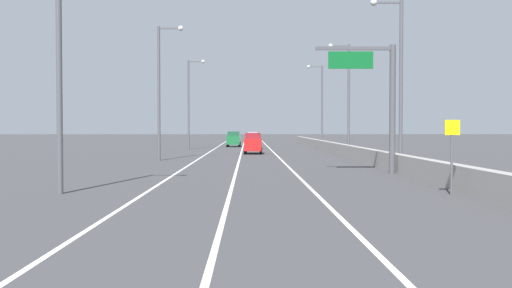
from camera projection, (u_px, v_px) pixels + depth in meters
The scene contains 17 objects.
ground_plane at pixel (259, 150), 68.99m from camera, with size 320.00×320.00×0.00m, color #38383A.
lane_stripe_left at pixel (207, 154), 59.92m from camera, with size 0.16×130.00×0.00m, color silver.
lane_stripe_center at pixel (241, 154), 59.97m from camera, with size 0.16×130.00×0.00m, color silver.
lane_stripe_right at pixel (275, 154), 60.01m from camera, with size 0.16×130.00×0.00m, color silver.
jersey_barrier_right at pixel (365, 155), 45.09m from camera, with size 0.60×120.00×1.10m, color gray.
overhead_sign_gantry at pixel (380, 93), 33.96m from camera, with size 4.68×0.36×7.50m.
speed_advisory_sign at pixel (452, 151), 23.23m from camera, with size 0.60×0.11×3.00m.
lamp_post_right_second at pixel (397, 73), 37.71m from camera, with size 2.14×0.44×10.97m.
lamp_post_right_third at pixel (346, 92), 57.64m from camera, with size 2.14×0.44×10.97m.
lamp_post_right_fourth at pixel (320, 101), 77.57m from camera, with size 2.14×0.44×10.97m.
lamp_post_left_near at pixel (65, 40), 23.55m from camera, with size 2.14×0.44×10.97m.
lamp_post_left_mid at pixel (162, 84), 47.47m from camera, with size 2.14×0.44×10.97m.
lamp_post_left_far at pixel (190, 98), 71.38m from camera, with size 2.14×0.44×10.97m.
car_silver_0 at pixel (253, 141), 73.02m from camera, with size 1.88×4.30×1.93m.
car_white_1 at pixel (252, 138), 97.31m from camera, with size 1.87×4.43×1.92m.
car_green_2 at pixel (234, 139), 81.13m from camera, with size 1.94×4.13×2.13m.
car_red_3 at pixel (253, 143), 59.56m from camera, with size 1.93×4.08×2.14m.
Camera 1 is at (-1.26, -4.93, 2.71)m, focal length 40.96 mm.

